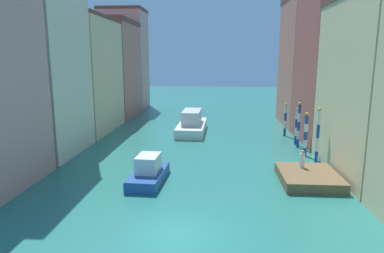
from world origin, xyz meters
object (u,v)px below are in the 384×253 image
at_px(mooring_pole_1, 306,134).
at_px(mooring_pole_2, 299,125).
at_px(mooring_pole_4, 285,119).
at_px(mooring_pole_3, 296,126).
at_px(gondola_black, 194,116).
at_px(person_on_dock, 302,160).
at_px(mooring_pole_0, 318,136).
at_px(motorboat_0, 149,172).
at_px(vaporetto_white, 192,124).
at_px(waterfront_dock, 308,177).

xyz_separation_m(mooring_pole_1, mooring_pole_2, (0.05, 3.19, 0.27)).
bearing_deg(mooring_pole_1, mooring_pole_4, 91.55).
height_order(mooring_pole_3, gondola_black, mooring_pole_3).
xyz_separation_m(person_on_dock, mooring_pole_2, (1.81, 9.38, 1.05)).
xyz_separation_m(person_on_dock, mooring_pole_4, (1.52, 14.96, 0.66)).
bearing_deg(mooring_pole_2, mooring_pole_0, -87.59).
xyz_separation_m(person_on_dock, mooring_pole_0, (2.06, 3.40, 1.18)).
relative_size(person_on_dock, gondola_black, 0.14).
bearing_deg(person_on_dock, mooring_pole_3, 80.03).
height_order(gondola_black, motorboat_0, motorboat_0).
bearing_deg(mooring_pole_4, mooring_pole_0, -87.31).
height_order(mooring_pole_0, motorboat_0, mooring_pole_0).
relative_size(mooring_pole_2, mooring_pole_3, 1.20).
bearing_deg(mooring_pole_3, mooring_pole_0, -88.66).
bearing_deg(mooring_pole_3, motorboat_0, -137.20).
xyz_separation_m(mooring_pole_2, gondola_black, (-12.27, 18.03, -2.28)).
bearing_deg(mooring_pole_0, vaporetto_white, 133.38).
relative_size(waterfront_dock, vaporetto_white, 0.57).
distance_m(mooring_pole_0, motorboat_0, 15.10).
distance_m(mooring_pole_0, vaporetto_white, 17.58).
height_order(vaporetto_white, motorboat_0, vaporetto_white).
distance_m(mooring_pole_1, mooring_pole_2, 3.20).
bearing_deg(mooring_pole_0, person_on_dock, -121.23).
bearing_deg(mooring_pole_2, person_on_dock, -100.93).
height_order(mooring_pole_0, mooring_pole_2, mooring_pole_0).
relative_size(waterfront_dock, mooring_pole_4, 1.29).
height_order(mooring_pole_2, mooring_pole_4, mooring_pole_2).
bearing_deg(gondola_black, person_on_dock, -69.13).
height_order(mooring_pole_3, vaporetto_white, mooring_pole_3).
height_order(mooring_pole_1, gondola_black, mooring_pole_1).
bearing_deg(mooring_pole_0, motorboat_0, -158.78).
xyz_separation_m(mooring_pole_2, mooring_pole_3, (0.08, 1.37, -0.40)).
height_order(person_on_dock, mooring_pole_3, mooring_pole_3).
distance_m(mooring_pole_0, mooring_pole_1, 2.84).
bearing_deg(mooring_pole_2, gondola_black, 124.23).
relative_size(mooring_pole_0, mooring_pole_1, 1.19).
height_order(mooring_pole_3, mooring_pole_4, mooring_pole_3).
relative_size(mooring_pole_1, mooring_pole_3, 1.06).
bearing_deg(mooring_pole_3, gondola_black, 126.54).
bearing_deg(mooring_pole_4, waterfront_dock, -94.56).
height_order(mooring_pole_4, vaporetto_white, mooring_pole_4).
bearing_deg(mooring_pole_3, mooring_pole_2, -93.29).
height_order(person_on_dock, mooring_pole_0, mooring_pole_0).
xyz_separation_m(waterfront_dock, mooring_pole_0, (1.83, 4.61, 2.21)).
relative_size(waterfront_dock, mooring_pole_2, 1.08).
xyz_separation_m(mooring_pole_0, mooring_pole_3, (-0.17, 7.35, -0.52)).
distance_m(mooring_pole_4, vaporetto_white, 11.59).
relative_size(waterfront_dock, mooring_pole_3, 1.29).
height_order(person_on_dock, mooring_pole_2, mooring_pole_2).
height_order(person_on_dock, gondola_black, person_on_dock).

